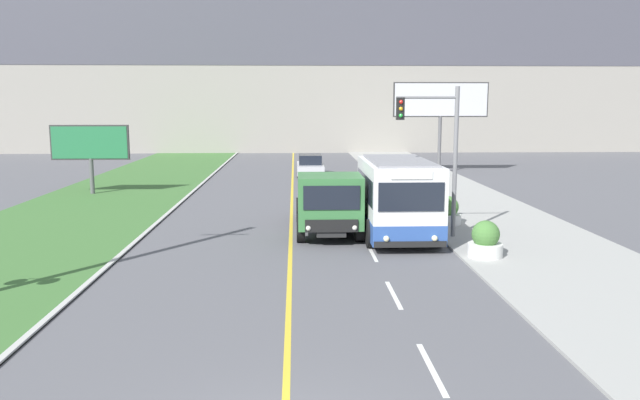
{
  "coord_description": "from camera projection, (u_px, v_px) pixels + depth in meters",
  "views": [
    {
      "loc": [
        0.18,
        -7.91,
        5.0
      ],
      "look_at": [
        1.1,
        15.04,
        1.4
      ],
      "focal_mm": 35.0,
      "sensor_mm": 36.0,
      "label": 1
    }
  ],
  "objects": [
    {
      "name": "apartment_block_background",
      "position": [
        293.0,
        31.0,
        64.3
      ],
      "size": [
        80.0,
        8.04,
        24.57
      ],
      "color": "gray",
      "rests_on": "ground_plane"
    },
    {
      "name": "city_bus",
      "position": [
        398.0,
        199.0,
        22.97
      ],
      "size": [
        2.62,
        5.41,
        2.94
      ],
      "color": "white",
      "rests_on": "ground_plane"
    },
    {
      "name": "dump_truck",
      "position": [
        328.0,
        204.0,
        23.59
      ],
      "size": [
        2.42,
        6.66,
        2.41
      ],
      "color": "black",
      "rests_on": "ground_plane"
    },
    {
      "name": "car_distant",
      "position": [
        310.0,
        165.0,
        43.09
      ],
      "size": [
        1.8,
        4.3,
        1.45
      ],
      "color": "silver",
      "rests_on": "ground_plane"
    },
    {
      "name": "traffic_light_mast",
      "position": [
        438.0,
        142.0,
        22.64
      ],
      "size": [
        2.28,
        0.32,
        5.58
      ],
      "color": "slate",
      "rests_on": "ground_plane"
    },
    {
      "name": "billboard_large",
      "position": [
        441.0,
        103.0,
        43.43
      ],
      "size": [
        6.64,
        0.24,
        6.4
      ],
      "color": "#59595B",
      "rests_on": "ground_plane"
    },
    {
      "name": "billboard_small",
      "position": [
        90.0,
        145.0,
        33.94
      ],
      "size": [
        4.22,
        0.24,
        3.8
      ],
      "color": "#59595B",
      "rests_on": "ground_plane"
    },
    {
      "name": "planter_round_near",
      "position": [
        485.0,
        241.0,
        20.03
      ],
      "size": [
        1.11,
        1.11,
        1.18
      ],
      "color": "silver",
      "rests_on": "sidewalk_right"
    },
    {
      "name": "planter_round_second",
      "position": [
        448.0,
        212.0,
        25.42
      ],
      "size": [
        1.11,
        1.11,
        1.16
      ],
      "color": "silver",
      "rests_on": "sidewalk_right"
    },
    {
      "name": "planter_round_third",
      "position": [
        421.0,
        193.0,
        30.8
      ],
      "size": [
        1.09,
        1.09,
        1.15
      ],
      "color": "silver",
      "rests_on": "sidewalk_right"
    },
    {
      "name": "planter_round_far",
      "position": [
        402.0,
        180.0,
        36.18
      ],
      "size": [
        1.06,
        1.06,
        1.13
      ],
      "color": "silver",
      "rests_on": "sidewalk_right"
    }
  ]
}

